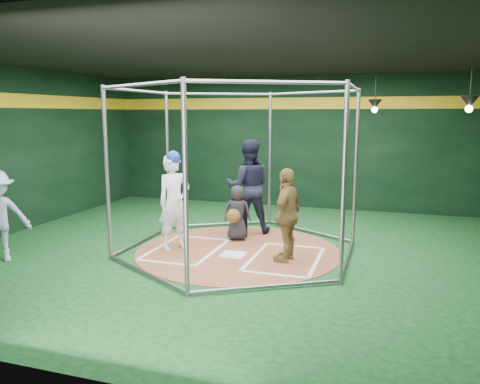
% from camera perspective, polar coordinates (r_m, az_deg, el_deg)
% --- Properties ---
extents(room_shell, '(10.10, 9.10, 3.53)m').
position_cam_1_polar(room_shell, '(8.46, -0.19, 4.27)').
color(room_shell, '#0C3714').
rests_on(room_shell, ground).
extents(clay_disc, '(3.80, 3.80, 0.01)m').
position_cam_1_polar(clay_disc, '(8.79, -0.20, -7.16)').
color(clay_disc, '#945636').
rests_on(clay_disc, ground).
extents(home_plate, '(0.43, 0.43, 0.01)m').
position_cam_1_polar(home_plate, '(8.51, -0.84, -7.63)').
color(home_plate, white).
rests_on(home_plate, clay_disc).
extents(batter_box_left, '(1.17, 1.77, 0.01)m').
position_cam_1_polar(batter_box_left, '(8.89, -6.58, -6.94)').
color(batter_box_left, white).
rests_on(batter_box_left, clay_disc).
extents(batter_box_right, '(1.17, 1.77, 0.01)m').
position_cam_1_polar(batter_box_right, '(8.31, 5.55, -8.10)').
color(batter_box_right, white).
rests_on(batter_box_right, clay_disc).
extents(batting_cage, '(4.05, 4.67, 3.00)m').
position_cam_1_polar(batting_cage, '(8.48, -0.21, 2.56)').
color(batting_cage, gray).
rests_on(batting_cage, ground).
extents(pendant_lamp_near, '(0.34, 0.34, 0.90)m').
position_cam_1_polar(pendant_lamp_near, '(11.61, 16.11, 10.21)').
color(pendant_lamp_near, black).
rests_on(pendant_lamp_near, room_shell).
extents(pendant_lamp_far, '(0.34, 0.34, 0.90)m').
position_cam_1_polar(pendant_lamp_far, '(10.10, 26.19, 9.77)').
color(pendant_lamp_far, black).
rests_on(pendant_lamp_far, room_shell).
extents(batter_figure, '(0.72, 0.78, 1.85)m').
position_cam_1_polar(batter_figure, '(8.76, -8.02, -1.07)').
color(batter_figure, silver).
rests_on(batter_figure, clay_disc).
extents(visitor_leopard, '(0.55, 1.00, 1.61)m').
position_cam_1_polar(visitor_leopard, '(8.05, 5.78, -2.79)').
color(visitor_leopard, tan).
rests_on(visitor_leopard, clay_disc).
extents(catcher_figure, '(0.61, 0.62, 1.11)m').
position_cam_1_polar(catcher_figure, '(9.37, -0.36, -2.57)').
color(catcher_figure, black).
rests_on(catcher_figure, clay_disc).
extents(umpire, '(1.16, 1.04, 1.98)m').
position_cam_1_polar(umpire, '(9.91, 1.01, 0.68)').
color(umpire, black).
rests_on(umpire, clay_disc).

